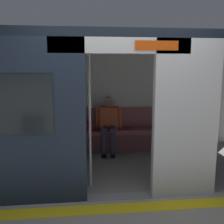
# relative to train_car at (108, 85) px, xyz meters

# --- Properties ---
(ground_plane) EXTENTS (60.00, 60.00, 0.00)m
(ground_plane) POSITION_rel_train_car_xyz_m (-0.06, 1.13, -1.51)
(ground_plane) COLOR gray
(platform_edge_strip) EXTENTS (8.00, 0.24, 0.01)m
(platform_edge_strip) POSITION_rel_train_car_xyz_m (-0.06, 1.43, -1.50)
(platform_edge_strip) COLOR yellow
(platform_edge_strip) RESTS_ON ground_plane
(train_car) EXTENTS (6.40, 2.60, 2.30)m
(train_car) POSITION_rel_train_car_xyz_m (0.00, 0.00, 0.00)
(train_car) COLOR silver
(train_car) RESTS_ON ground_plane
(bench_seat) EXTENTS (3.33, 0.44, 0.47)m
(bench_seat) POSITION_rel_train_car_xyz_m (-0.06, -0.96, -1.15)
(bench_seat) COLOR #935156
(bench_seat) RESTS_ON ground_plane
(person_seated) EXTENTS (0.55, 0.70, 1.20)m
(person_seated) POSITION_rel_train_car_xyz_m (-0.10, -0.91, -0.82)
(person_seated) COLOR #CC5933
(person_seated) RESTS_ON ground_plane
(handbag) EXTENTS (0.26, 0.15, 0.17)m
(handbag) POSITION_rel_train_car_xyz_m (0.34, -1.00, -0.95)
(handbag) COLOR maroon
(handbag) RESTS_ON bench_seat
(book) EXTENTS (0.24, 0.27, 0.03)m
(book) POSITION_rel_train_car_xyz_m (-0.53, -1.02, -1.02)
(book) COLOR #B22D2D
(book) RESTS_ON bench_seat
(grab_pole_door) EXTENTS (0.04, 0.04, 2.16)m
(grab_pole_door) POSITION_rel_train_car_xyz_m (0.34, 0.73, -0.42)
(grab_pole_door) COLOR silver
(grab_pole_door) RESTS_ON ground_plane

